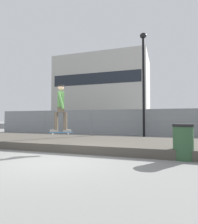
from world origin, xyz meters
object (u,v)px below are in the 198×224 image
object	(u,v)px
skateboard	(61,133)
trash_bin	(183,142)
street_lamp	(143,72)
skater	(61,105)
parked_car_near	(87,122)

from	to	relation	value
skateboard	trash_bin	world-z (taller)	trash_bin
street_lamp	trash_bin	distance (m)	7.87
skater	trash_bin	distance (m)	4.09
skater	trash_bin	bearing A→B (deg)	2.12
parked_car_near	trash_bin	bearing A→B (deg)	-56.08
skater	parked_car_near	size ratio (longest dim) A/B	0.37
skateboard	trash_bin	size ratio (longest dim) A/B	0.77
parked_car_near	trash_bin	xyz separation A→B (m)	(7.48, -11.12, -0.32)
skateboard	parked_car_near	xyz separation A→B (m)	(-3.55, 11.26, 0.14)
skateboard	trash_bin	distance (m)	3.94
street_lamp	trash_bin	world-z (taller)	street_lamp
skater	parked_car_near	world-z (taller)	skater
skateboard	trash_bin	xyz separation A→B (m)	(3.93, 0.15, -0.18)
parked_car_near	trash_bin	size ratio (longest dim) A/B	4.41
skateboard	street_lamp	bearing A→B (deg)	71.98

